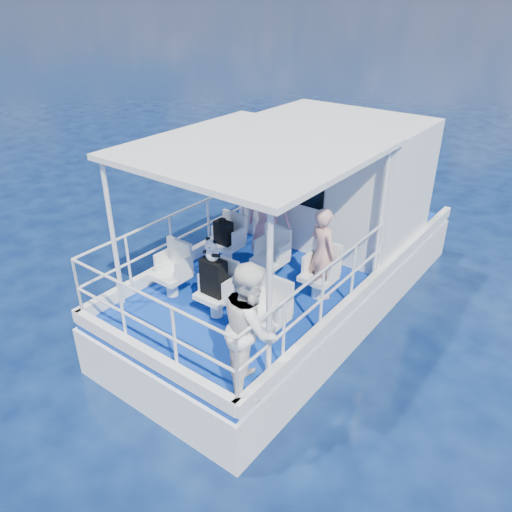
{
  "coord_description": "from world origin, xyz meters",
  "views": [
    {
      "loc": [
        4.03,
        -5.48,
        5.08
      ],
      "look_at": [
        0.18,
        -0.4,
        1.63
      ],
      "focal_mm": 35.0,
      "sensor_mm": 36.0,
      "label": 1
    }
  ],
  "objects_px": {
    "passenger_port_fwd": "(268,213)",
    "panda": "(212,250)",
    "passenger_stbd_aft": "(251,327)",
    "backpack_center": "(214,277)"
  },
  "relations": [
    {
      "from": "passenger_port_fwd",
      "to": "panda",
      "type": "relative_size",
      "value": 4.63
    },
    {
      "from": "passenger_port_fwd",
      "to": "panda",
      "type": "bearing_deg",
      "value": 86.71
    },
    {
      "from": "passenger_stbd_aft",
      "to": "backpack_center",
      "type": "bearing_deg",
      "value": 19.94
    },
    {
      "from": "passenger_port_fwd",
      "to": "panda",
      "type": "distance_m",
      "value": 2.12
    },
    {
      "from": "passenger_port_fwd",
      "to": "backpack_center",
      "type": "bearing_deg",
      "value": 86.79
    },
    {
      "from": "passenger_stbd_aft",
      "to": "panda",
      "type": "bearing_deg",
      "value": 20.2
    },
    {
      "from": "passenger_port_fwd",
      "to": "passenger_stbd_aft",
      "type": "distance_m",
      "value": 3.33
    },
    {
      "from": "passenger_stbd_aft",
      "to": "backpack_center",
      "type": "height_order",
      "value": "passenger_stbd_aft"
    },
    {
      "from": "backpack_center",
      "to": "panda",
      "type": "xyz_separation_m",
      "value": [
        -0.0,
        -0.01,
        0.43
      ]
    },
    {
      "from": "passenger_port_fwd",
      "to": "passenger_stbd_aft",
      "type": "relative_size",
      "value": 0.94
    }
  ]
}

